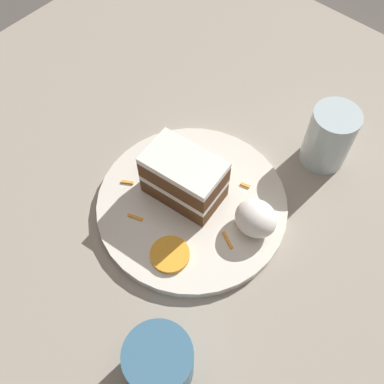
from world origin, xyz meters
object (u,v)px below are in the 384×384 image
(cake_slice, at_px, (184,178))
(coffee_mug, at_px, (159,362))
(orange_garnish, at_px, (170,254))
(drinking_glass, at_px, (328,140))
(plate, at_px, (192,205))
(cream_dollop, at_px, (256,218))

(cake_slice, height_order, coffee_mug, cake_slice)
(orange_garnish, xyz_separation_m, drinking_glass, (-0.06, -0.28, 0.02))
(cake_slice, relative_size, orange_garnish, 2.16)
(plate, relative_size, cream_dollop, 4.65)
(cake_slice, xyz_separation_m, drinking_glass, (-0.11, -0.19, -0.01))
(orange_garnish, bearing_deg, drinking_glass, -101.80)
(plate, bearing_deg, drinking_glass, -114.56)
(cake_slice, distance_m, cream_dollop, 0.11)
(plate, xyz_separation_m, coffee_mug, (-0.12, 0.19, 0.03))
(drinking_glass, height_order, coffee_mug, drinking_glass)
(cake_slice, height_order, drinking_glass, drinking_glass)
(cake_slice, distance_m, orange_garnish, 0.10)
(cream_dollop, bearing_deg, orange_garnish, 62.29)
(cream_dollop, relative_size, drinking_glass, 0.59)
(cake_slice, bearing_deg, orange_garnish, -155.99)
(plate, distance_m, orange_garnish, 0.09)
(orange_garnish, distance_m, drinking_glass, 0.28)
(cream_dollop, distance_m, drinking_glass, 0.17)
(plate, distance_m, drinking_glass, 0.22)
(cream_dollop, bearing_deg, cake_slice, 11.80)
(plate, bearing_deg, coffee_mug, 122.06)
(cake_slice, bearing_deg, plate, -111.21)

